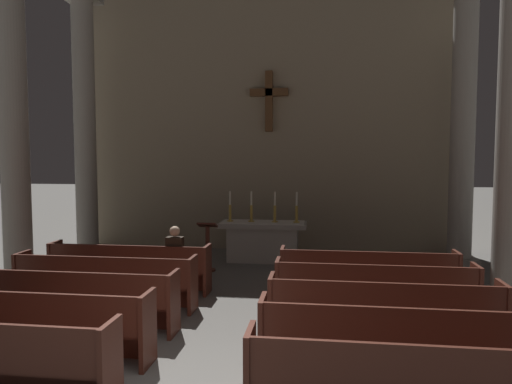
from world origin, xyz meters
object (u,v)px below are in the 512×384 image
object	(u,v)px
column_left_second	(14,122)
candlestick_outer_left	(230,211)
pew_right_row_2	(396,342)
lone_worshipper	(176,257)
pew_left_row_3	(73,299)
pew_left_row_5	(129,267)
pew_right_row_5	(367,275)
candlestick_inner_right	(275,212)
column_right_third	(463,127)
pew_right_row_4	(374,291)
candlestick_inner_left	(251,212)
altar	(263,240)
candlestick_outer_right	(297,212)
pew_right_row_3	(383,312)
pew_left_row_4	(105,281)
pew_left_row_2	(31,324)
lectern	(208,248)
column_left_third	(85,130)

from	to	relation	value
column_left_second	candlestick_outer_left	bearing A→B (deg)	35.30
pew_right_row_2	lone_worshipper	world-z (taller)	lone_worshipper
pew_left_row_3	pew_left_row_5	bearing A→B (deg)	90.00
pew_left_row_3	pew_right_row_5	distance (m)	5.07
pew_left_row_5	pew_right_row_2	xyz separation A→B (m)	(4.60, -3.19, 0.00)
candlestick_inner_right	column_right_third	bearing A→B (deg)	1.97
pew_right_row_4	candlestick_inner_right	world-z (taller)	candlestick_inner_right
column_right_third	candlestick_inner_right	distance (m)	4.98
pew_left_row_5	column_left_second	bearing A→B (deg)	174.83
pew_right_row_4	candlestick_inner_left	bearing A→B (deg)	122.38
altar	lone_worshipper	size ratio (longest dim) A/B	1.67
column_right_third	candlestick_outer_right	size ratio (longest dim) A/B	8.94
pew_right_row_3	candlestick_inner_right	size ratio (longest dim) A/B	4.15
pew_left_row_5	candlestick_outer_left	size ratio (longest dim) A/B	4.15
pew_left_row_4	candlestick_inner_left	bearing A→B (deg)	64.00
pew_left_row_2	pew_right_row_3	distance (m)	4.72
pew_left_row_2	candlestick_outer_left	world-z (taller)	candlestick_outer_left
pew_left_row_5	pew_right_row_2	size ratio (longest dim) A/B	1.00
pew_left_row_2	lectern	xyz separation A→B (m)	(1.14, 5.03, 0.07)
pew_right_row_2	candlestick_inner_right	xyz separation A→B (m)	(-2.00, 6.23, 0.78)
pew_left_row_2	candlestick_inner_right	world-z (taller)	candlestick_inner_right
pew_left_row_3	pew_right_row_2	size ratio (longest dim) A/B	1.00
column_left_second	lectern	bearing A→B (deg)	23.73
pew_right_row_2	pew_right_row_4	size ratio (longest dim) A/B	1.00
pew_left_row_2	column_left_second	xyz separation A→B (m)	(-2.52, 3.42, 2.89)
pew_left_row_2	candlestick_outer_right	distance (m)	7.02
pew_right_row_2	pew_right_row_4	world-z (taller)	same
column_right_third	pew_right_row_5	bearing A→B (deg)	-128.25
pew_left_row_2	pew_right_row_3	world-z (taller)	same
pew_left_row_2	candlestick_outer_right	xyz separation A→B (m)	(3.15, 6.23, 0.78)
candlestick_outer_right	candlestick_inner_right	bearing A→B (deg)	180.00
pew_right_row_4	altar	size ratio (longest dim) A/B	1.46
column_right_third	candlestick_inner_left	bearing A→B (deg)	-178.26
column_left_third	altar	bearing A→B (deg)	-1.85
column_left_second	candlestick_inner_right	bearing A→B (deg)	28.76
pew_right_row_2	candlestick_outer_left	bearing A→B (deg)	116.82
pew_right_row_2	candlestick_inner_right	bearing A→B (deg)	107.80
pew_left_row_2	candlestick_inner_left	xyz separation A→B (m)	(2.00, 6.23, 0.78)
pew_right_row_3	lectern	xyz separation A→B (m)	(-3.46, 3.96, 0.07)
pew_right_row_2	pew_right_row_4	bearing A→B (deg)	90.00
candlestick_outer_right	pew_right_row_5	bearing A→B (deg)	-64.47
pew_left_row_2	column_left_third	bearing A→B (deg)	111.51
candlestick_outer_right	lectern	world-z (taller)	candlestick_outer_right
pew_right_row_2	lectern	xyz separation A→B (m)	(-3.46, 5.03, 0.07)
pew_left_row_4	pew_right_row_3	xyz separation A→B (m)	(4.60, -1.06, 0.00)
pew_left_row_5	lectern	distance (m)	2.16
pew_left_row_5	column_right_third	xyz separation A→B (m)	(7.12, 3.19, 2.89)
candlestick_outer_right	column_right_third	bearing A→B (deg)	2.25
pew_left_row_2	column_right_third	xyz separation A→B (m)	(7.12, 6.38, 2.89)
column_right_third	lectern	bearing A→B (deg)	-167.21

